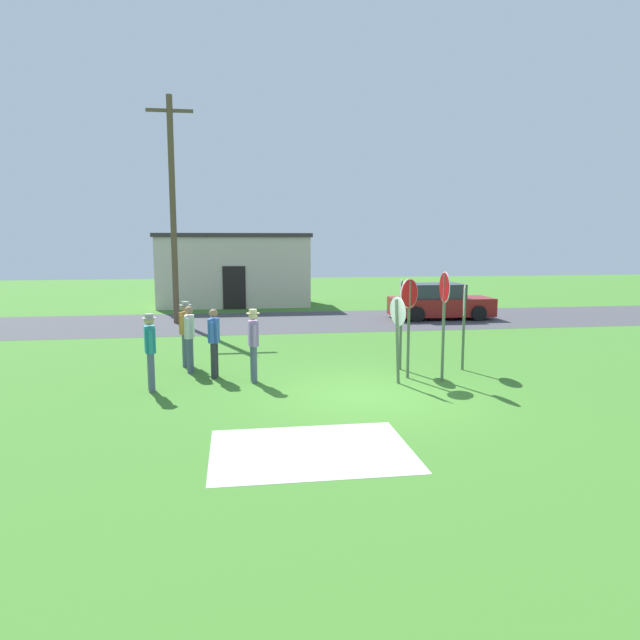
% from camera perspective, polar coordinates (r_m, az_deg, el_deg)
% --- Properties ---
extents(ground_plane, '(80.00, 80.00, 0.00)m').
position_cam_1_polar(ground_plane, '(12.51, 4.83, -7.54)').
color(ground_plane, '#3D7528').
extents(street_asphalt, '(60.00, 6.40, 0.01)m').
position_cam_1_polar(street_asphalt, '(23.87, -1.67, -0.11)').
color(street_asphalt, '#424247').
rests_on(street_asphalt, ground).
extents(concrete_path, '(3.20, 2.40, 0.01)m').
position_cam_1_polar(concrete_path, '(9.39, -0.90, -12.82)').
color(concrete_path, '#ADAAA3').
rests_on(concrete_path, ground).
extents(building_background, '(7.74, 4.14, 3.70)m').
position_cam_1_polar(building_background, '(30.24, -8.56, 5.01)').
color(building_background, beige).
rests_on(building_background, ground).
extents(utility_pole, '(1.80, 0.24, 8.93)m').
position_cam_1_polar(utility_pole, '(23.89, -14.42, 10.83)').
color(utility_pole, brown).
rests_on(utility_pole, ground).
extents(parked_car_on_street, '(4.33, 2.08, 1.51)m').
position_cam_1_polar(parked_car_on_street, '(25.12, 11.80, 1.70)').
color(parked_car_on_street, maroon).
rests_on(parked_car_on_street, ground).
extents(stop_sign_low_front, '(0.38, 0.73, 2.22)m').
position_cam_1_polar(stop_sign_low_front, '(15.14, 14.13, 0.83)').
color(stop_sign_low_front, '#51664C').
rests_on(stop_sign_low_front, ground).
extents(stop_sign_leaning_right, '(0.23, 0.67, 2.05)m').
position_cam_1_polar(stop_sign_leaning_right, '(13.39, 7.73, -0.52)').
color(stop_sign_leaning_right, '#51664C').
rests_on(stop_sign_leaning_right, ground).
extents(stop_sign_rear_left, '(0.07, 0.73, 2.61)m').
position_cam_1_polar(stop_sign_rear_left, '(13.76, 12.22, 1.25)').
color(stop_sign_rear_left, '#51664C').
rests_on(stop_sign_rear_left, ground).
extents(stop_sign_leaning_left, '(0.57, 0.46, 2.43)m').
position_cam_1_polar(stop_sign_leaning_left, '(13.94, 8.84, 0.89)').
color(stop_sign_leaning_left, '#51664C').
rests_on(stop_sign_leaning_left, ground).
extents(stop_sign_tallest, '(0.31, 0.81, 2.35)m').
position_cam_1_polar(stop_sign_tallest, '(14.86, 8.08, 1.25)').
color(stop_sign_tallest, '#51664C').
rests_on(stop_sign_tallest, ground).
extents(person_in_teal, '(0.28, 0.56, 1.69)m').
position_cam_1_polar(person_in_teal, '(14.16, -10.49, -1.89)').
color(person_in_teal, '#2D2D33').
rests_on(person_in_teal, ground).
extents(person_holding_notes, '(0.31, 0.56, 1.74)m').
position_cam_1_polar(person_holding_notes, '(13.20, -16.53, -2.65)').
color(person_holding_notes, '#4C5670').
rests_on(person_holding_notes, ground).
extents(person_near_signs, '(0.32, 0.57, 1.74)m').
position_cam_1_polar(person_near_signs, '(13.57, -6.64, -2.09)').
color(person_near_signs, '#4C5670').
rests_on(person_near_signs, ground).
extents(person_in_blue, '(0.23, 0.57, 1.69)m').
position_cam_1_polar(person_in_blue, '(14.88, -12.84, -1.48)').
color(person_in_blue, '#4C5670').
rests_on(person_in_blue, ground).
extents(person_on_left, '(0.33, 0.54, 1.74)m').
position_cam_1_polar(person_on_left, '(15.60, -13.18, -0.94)').
color(person_on_left, '#4C5670').
rests_on(person_on_left, ground).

